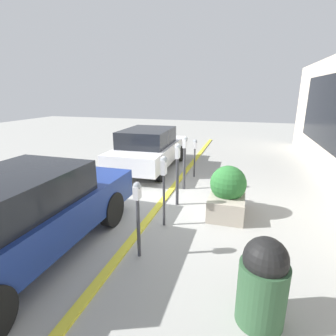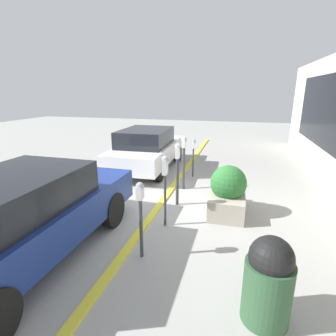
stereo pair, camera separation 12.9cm
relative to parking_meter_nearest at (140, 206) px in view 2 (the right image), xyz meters
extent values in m
plane|color=#999993|center=(2.31, 0.25, -0.96)|extent=(40.00, 40.00, 0.00)
cube|color=gold|center=(2.31, 0.33, -0.94)|extent=(19.00, 0.16, 0.04)
cube|color=black|center=(6.59, -4.14, 1.20)|extent=(5.70, 0.02, 2.35)
cylinder|color=#38383D|center=(0.00, 0.00, -0.42)|extent=(0.06, 0.06, 1.08)
cube|color=silver|center=(0.00, 0.00, 0.24)|extent=(0.16, 0.09, 0.22)
sphere|color=gray|center=(0.00, 0.00, 0.35)|extent=(0.14, 0.14, 0.14)
cylinder|color=#38383D|center=(1.18, -0.09, -0.39)|extent=(0.05, 0.05, 1.15)
cube|color=silver|center=(1.18, -0.09, 0.35)|extent=(0.17, 0.09, 0.31)
sphere|color=gray|center=(1.18, -0.09, 0.50)|extent=(0.15, 0.15, 0.15)
cylinder|color=#38383D|center=(2.30, -0.09, -0.35)|extent=(0.08, 0.08, 1.22)
cube|color=silver|center=(2.30, -0.09, 0.41)|extent=(0.18, 0.09, 0.29)
sphere|color=gray|center=(2.30, -0.09, 0.55)|extent=(0.16, 0.16, 0.16)
cylinder|color=#38383D|center=(3.45, 0.00, -0.34)|extent=(0.08, 0.08, 1.25)
cube|color=silver|center=(3.45, 0.00, 0.41)|extent=(0.20, 0.09, 0.25)
sphere|color=gray|center=(3.45, 0.00, 0.53)|extent=(0.17, 0.17, 0.17)
cylinder|color=#38383D|center=(4.67, -0.07, -0.47)|extent=(0.05, 0.05, 0.98)
cube|color=silver|center=(4.67, -0.07, 0.14)|extent=(0.17, 0.09, 0.23)
sphere|color=gray|center=(4.67, -0.07, 0.25)|extent=(0.15, 0.15, 0.15)
cube|color=#A39989|center=(2.13, -1.34, -0.72)|extent=(1.27, 0.80, 0.49)
sphere|color=#28662D|center=(2.13, -1.34, -0.21)|extent=(0.83, 0.83, 0.83)
cube|color=navy|center=(-0.59, 1.84, -0.28)|extent=(4.75, 1.88, 0.63)
cube|color=black|center=(-0.78, 1.84, 0.32)|extent=(2.47, 1.64, 0.56)
cylinder|color=black|center=(0.87, 0.99, -0.59)|extent=(0.74, 0.22, 0.74)
cylinder|color=black|center=(0.87, 2.69, -0.59)|extent=(0.74, 0.22, 0.74)
cube|color=silver|center=(5.23, 1.75, -0.34)|extent=(4.32, 1.93, 0.60)
cube|color=black|center=(5.06, 1.75, 0.25)|extent=(2.27, 1.66, 0.57)
cylinder|color=black|center=(6.56, 0.91, -0.64)|extent=(0.63, 0.22, 0.63)
cylinder|color=black|center=(6.56, 2.58, -0.64)|extent=(0.63, 0.22, 0.63)
cylinder|color=black|center=(3.91, 0.91, -0.64)|extent=(0.63, 0.22, 0.63)
cylinder|color=black|center=(3.91, 2.58, -0.64)|extent=(0.63, 0.22, 0.63)
cylinder|color=#2D5133|center=(-0.83, -1.97, -0.55)|extent=(0.59, 0.59, 0.82)
sphere|color=black|center=(-0.83, -1.97, -0.07)|extent=(0.53, 0.53, 0.53)
camera|label=1|loc=(-3.69, -1.62, 1.83)|focal=28.00mm
camera|label=2|loc=(-3.73, -1.50, 1.83)|focal=28.00mm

